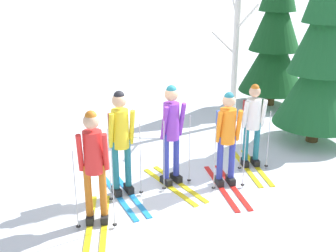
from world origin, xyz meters
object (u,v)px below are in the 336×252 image
skier_in_purple (172,131)px  pine_tree_near (322,51)px  skier_in_orange (227,134)px  skier_in_red (94,161)px  pine_tree_mid (275,33)px  skier_in_yellow (120,137)px  skier_in_white (252,121)px  birch_tree_tall (235,55)px

skier_in_purple → pine_tree_near: 3.93m
skier_in_purple → skier_in_orange: bearing=-26.8°
skier_in_red → skier_in_orange: 2.44m
pine_tree_near → pine_tree_mid: size_ratio=1.01×
skier_in_yellow → skier_in_orange: 1.84m
pine_tree_mid → skier_in_white: bearing=-132.3°
skier_in_yellow → skier_in_orange: size_ratio=1.06×
skier_in_red → skier_in_yellow: size_ratio=0.98×
skier_in_white → pine_tree_mid: 4.43m
pine_tree_mid → birch_tree_tall: pine_tree_mid is taller
skier_in_yellow → skier_in_purple: 0.93m
skier_in_yellow → pine_tree_near: (4.69, 0.53, 0.97)m
skier_in_purple → skier_in_orange: (0.86, -0.43, -0.05)m
skier_in_yellow → pine_tree_mid: pine_tree_mid is taller
birch_tree_tall → pine_tree_near: bearing=-59.5°
skier_in_red → skier_in_orange: skier_in_red is taller
skier_in_purple → birch_tree_tall: size_ratio=0.54×
pine_tree_near → pine_tree_mid: bearing=72.3°
skier_in_yellow → skier_in_orange: skier_in_yellow is taller
pine_tree_near → birch_tree_tall: 2.04m
skier_in_purple → pine_tree_near: (3.76, 0.54, 1.01)m
skier_in_yellow → skier_in_white: skier_in_yellow is taller
skier_in_red → pine_tree_mid: 7.38m
skier_in_yellow → birch_tree_tall: (3.67, 2.27, 0.67)m
pine_tree_mid → skier_in_red: bearing=-147.8°
skier_in_yellow → skier_in_white: (2.66, 0.03, -0.13)m
pine_tree_mid → birch_tree_tall: (-1.88, -0.94, -0.29)m
skier_in_white → pine_tree_mid: size_ratio=0.38×
skier_in_purple → skier_in_yellow: bearing=179.3°
skier_in_red → skier_in_yellow: 0.94m
pine_tree_near → birch_tree_tall: size_ratio=1.31×
skier_in_purple → pine_tree_mid: bearing=34.9°
skier_in_orange → pine_tree_near: 3.24m
skier_in_yellow → skier_in_purple: skier_in_yellow is taller
skier_in_purple → pine_tree_mid: (4.62, 3.22, 1.00)m
skier_in_white → birch_tree_tall: size_ratio=0.49×
skier_in_red → skier_in_purple: size_ratio=0.98×
skier_in_orange → skier_in_red: bearing=-174.3°
skier_in_orange → pine_tree_near: bearing=18.5°
skier_in_orange → birch_tree_tall: 3.39m
skier_in_white → pine_tree_mid: (2.89, 3.17, 1.09)m
skier_in_yellow → skier_in_white: 2.66m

